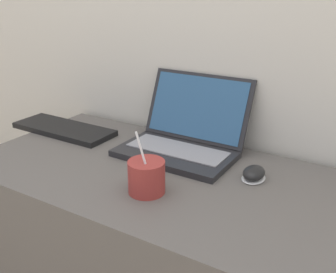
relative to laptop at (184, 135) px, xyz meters
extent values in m
cube|color=#5B5651|center=(0.05, -0.17, -0.41)|extent=(1.23, 0.60, 0.70)
cube|color=#232326|center=(0.00, -0.06, -0.05)|extent=(0.37, 0.21, 0.02)
cube|color=gray|center=(0.00, -0.04, -0.03)|extent=(0.32, 0.12, 0.00)
cube|color=#232326|center=(0.00, 0.09, 0.07)|extent=(0.37, 0.10, 0.22)
cube|color=#2D567F|center=(0.00, 0.09, 0.07)|extent=(0.34, 0.08, 0.19)
cylinder|color=#9E332D|center=(0.05, -0.29, -0.01)|extent=(0.10, 0.10, 0.09)
cylinder|color=black|center=(0.05, -0.29, 0.03)|extent=(0.08, 0.08, 0.01)
cylinder|color=white|center=(0.05, -0.31, 0.05)|extent=(0.05, 0.01, 0.14)
ellipsoid|color=white|center=(0.27, -0.07, -0.05)|extent=(0.06, 0.09, 0.01)
ellipsoid|color=black|center=(0.27, -0.07, -0.04)|extent=(0.06, 0.08, 0.04)
cube|color=black|center=(-0.47, -0.08, -0.05)|extent=(0.40, 0.15, 0.02)
camera|label=1|loc=(0.58, -1.05, 0.46)|focal=42.00mm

